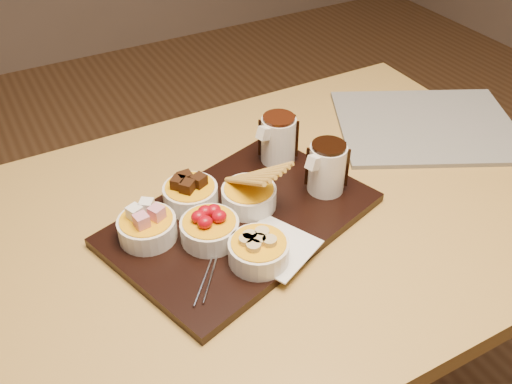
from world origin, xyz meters
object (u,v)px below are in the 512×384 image
serving_board (241,219)px  newspaper (427,126)px  pitcher_dark_chocolate (327,169)px  dining_table (264,253)px  bowl_strawberries (210,230)px  pitcher_milk_chocolate (278,140)px

serving_board → newspaper: (0.52, 0.09, -0.00)m
newspaper → pitcher_dark_chocolate: bearing=-137.5°
pitcher_dark_chocolate → serving_board: bearing=160.0°
dining_table → newspaper: bearing=10.6°
bowl_strawberries → pitcher_milk_chocolate: pitcher_milk_chocolate is taller
bowl_strawberries → newspaper: size_ratio=0.26×
pitcher_dark_chocolate → pitcher_milk_chocolate: 0.13m
pitcher_dark_chocolate → pitcher_milk_chocolate: (-0.03, 0.13, 0.00)m
dining_table → pitcher_milk_chocolate: 0.23m
serving_board → pitcher_milk_chocolate: bearing=21.8°
pitcher_dark_chocolate → dining_table: bearing=159.1°
dining_table → newspaper: size_ratio=3.06×
serving_board → pitcher_dark_chocolate: size_ratio=4.86×
serving_board → newspaper: 0.53m
dining_table → pitcher_milk_chocolate: pitcher_milk_chocolate is taller
pitcher_dark_chocolate → newspaper: 0.36m
serving_board → bowl_strawberries: 0.08m
pitcher_dark_chocolate → pitcher_milk_chocolate: size_ratio=1.00×
serving_board → newspaper: size_ratio=1.17×
serving_board → pitcher_dark_chocolate: 0.18m
dining_table → pitcher_dark_chocolate: 0.21m
serving_board → pitcher_dark_chocolate: (0.18, -0.01, 0.06)m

